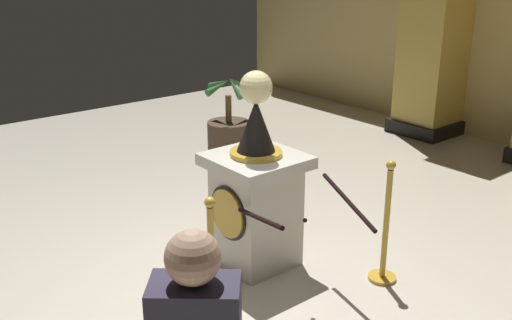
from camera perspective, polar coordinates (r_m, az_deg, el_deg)
The scene contains 7 objects.
ground_plane at distance 4.94m, azimuth -0.93°, elevation -12.91°, with size 12.81×12.81×0.00m, color beige.
pedestal_clock at distance 5.10m, azimuth -0.05°, elevation -3.29°, with size 0.74×0.74×1.74m.
stanchion_near at distance 4.45m, azimuth -4.28°, elevation -11.52°, with size 0.24×0.24×1.03m.
stanchion_far at distance 5.08m, azimuth 12.36°, elevation -7.48°, with size 0.24×0.24×1.08m.
velvet_rope at distance 4.52m, azimuth 4.79°, elevation -4.82°, with size 0.96×0.98×0.22m.
column_left at distance 9.18m, azimuth 17.08°, elevation 13.13°, with size 0.93×0.93×3.53m.
potted_palm_left at distance 7.89m, azimuth -2.64°, elevation 2.34°, with size 0.70×0.70×1.14m.
Camera 1 is at (3.27, -2.58, 2.65)m, focal length 41.38 mm.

